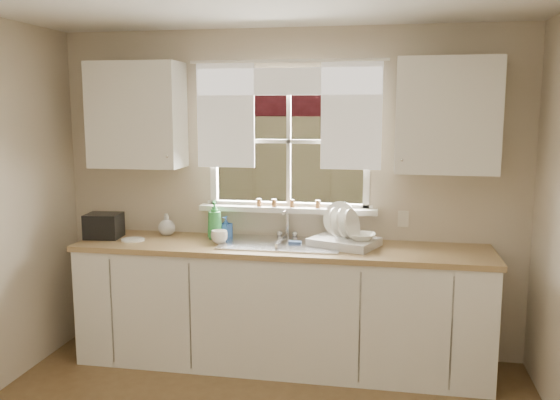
% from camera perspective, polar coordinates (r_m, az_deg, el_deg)
% --- Properties ---
extents(room_walls, '(3.62, 4.02, 2.50)m').
position_cam_1_polar(room_walls, '(2.62, -6.91, -5.93)').
color(room_walls, beige).
rests_on(room_walls, ground).
extents(window, '(1.38, 0.16, 1.06)m').
position_cam_1_polar(window, '(4.57, 0.81, 3.59)').
color(window, white).
rests_on(window, room_walls).
extents(curtains, '(1.50, 0.03, 0.81)m').
position_cam_1_polar(curtains, '(4.50, 0.71, 9.22)').
color(curtains, white).
rests_on(curtains, room_walls).
extents(base_cabinets, '(3.00, 0.62, 0.87)m').
position_cam_1_polar(base_cabinets, '(4.48, 0.07, -10.30)').
color(base_cabinets, white).
rests_on(base_cabinets, ground).
extents(countertop, '(3.04, 0.65, 0.04)m').
position_cam_1_polar(countertop, '(4.35, 0.07, -4.63)').
color(countertop, '#A18050').
rests_on(countertop, base_cabinets).
extents(upper_cabinet_left, '(0.70, 0.33, 0.80)m').
position_cam_1_polar(upper_cabinet_left, '(4.71, -13.61, 7.94)').
color(upper_cabinet_left, white).
rests_on(upper_cabinet_left, room_walls).
extents(upper_cabinet_right, '(0.70, 0.33, 0.80)m').
position_cam_1_polar(upper_cabinet_right, '(4.32, 15.75, 7.81)').
color(upper_cabinet_right, white).
rests_on(upper_cabinet_right, room_walls).
extents(wall_outlet, '(0.08, 0.01, 0.12)m').
position_cam_1_polar(wall_outlet, '(4.54, 11.78, -1.79)').
color(wall_outlet, beige).
rests_on(wall_outlet, room_walls).
extents(sill_jars, '(0.50, 0.04, 0.06)m').
position_cam_1_polar(sill_jars, '(4.55, 0.54, -0.32)').
color(sill_jars, brown).
rests_on(sill_jars, window).
extents(backyard, '(20.00, 10.00, 6.13)m').
position_cam_1_polar(backyard, '(11.01, 9.87, 16.82)').
color(backyard, '#335421').
rests_on(backyard, ground).
extents(sink, '(0.88, 0.52, 0.40)m').
position_cam_1_polar(sink, '(4.39, 0.15, -5.20)').
color(sink, '#B7B7BC').
rests_on(sink, countertop).
extents(dish_rack, '(0.55, 0.48, 0.31)m').
position_cam_1_polar(dish_rack, '(4.34, 6.18, -3.58)').
color(dish_rack, silver).
rests_on(dish_rack, countertop).
extents(bowl, '(0.20, 0.20, 0.05)m').
position_cam_1_polar(bowl, '(4.27, 7.85, -3.51)').
color(bowl, white).
rests_on(bowl, dish_rack).
extents(soap_bottle_a, '(0.13, 0.13, 0.30)m').
position_cam_1_polar(soap_bottle_a, '(4.54, -6.31, -1.93)').
color(soap_bottle_a, green).
rests_on(soap_bottle_a, countertop).
extents(soap_bottle_b, '(0.10, 0.10, 0.17)m').
position_cam_1_polar(soap_bottle_b, '(4.58, -5.23, -2.63)').
color(soap_bottle_b, '#2D5BAB').
rests_on(soap_bottle_b, countertop).
extents(soap_bottle_c, '(0.14, 0.14, 0.17)m').
position_cam_1_polar(soap_bottle_c, '(4.76, -10.86, -2.31)').
color(soap_bottle_c, '#C1B79F').
rests_on(soap_bottle_c, countertop).
extents(saucer, '(0.17, 0.17, 0.01)m').
position_cam_1_polar(saucer, '(4.63, -13.97, -3.73)').
color(saucer, white).
rests_on(saucer, countertop).
extents(cup, '(0.13, 0.13, 0.10)m').
position_cam_1_polar(cup, '(4.42, -5.87, -3.55)').
color(cup, white).
rests_on(cup, countertop).
extents(black_appliance, '(0.28, 0.25, 0.19)m').
position_cam_1_polar(black_appliance, '(4.78, -16.60, -2.38)').
color(black_appliance, black).
rests_on(black_appliance, countertop).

